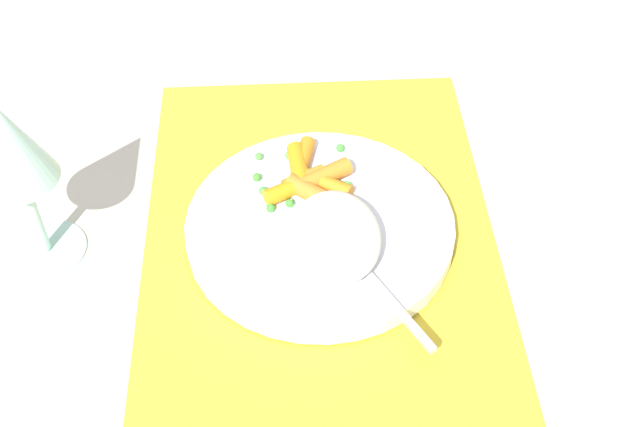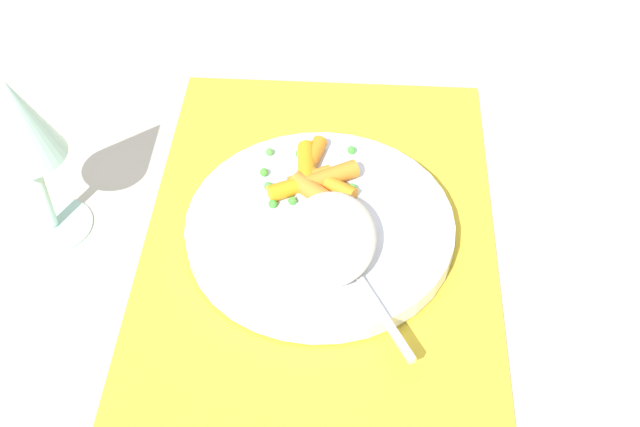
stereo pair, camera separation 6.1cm
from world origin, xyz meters
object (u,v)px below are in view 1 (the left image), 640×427
Objects in this scene: wine_glass at (12,147)px; rice_mound at (335,236)px; carrot_portion at (308,178)px; fork at (346,248)px; plate at (320,228)px.

rice_mound is at bearing -98.30° from wine_glass.
carrot_portion is (0.08, 0.02, -0.01)m from rice_mound.
fork is at bearing -98.73° from wine_glass.
wine_glass is (-0.04, 0.25, 0.09)m from carrot_portion.
wine_glass is (0.00, 0.25, 0.11)m from plate.
fork is (-0.00, -0.01, -0.01)m from rice_mound.
wine_glass is at bearing 88.90° from plate.
rice_mound is 0.57× the size of fork.
rice_mound reaches higher than fork.
wine_glass reaches higher than rice_mound.
rice_mound is 1.15× the size of carrot_portion.
rice_mound is 0.02m from fork.
plate is at bearing -91.10° from wine_glass.
fork is (-0.04, -0.02, 0.01)m from plate.
fork reaches higher than plate.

